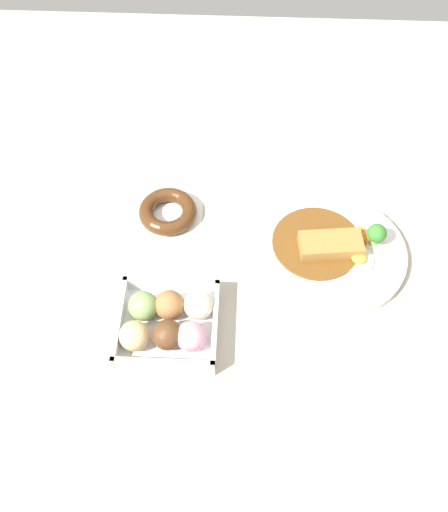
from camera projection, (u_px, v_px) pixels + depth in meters
name	position (u px, v px, depth m)	size (l,w,h in m)	color
ground_plane	(281.00, 274.00, 1.15)	(1.60, 1.60, 0.00)	#B2A893
curry_plate	(334.00, 251.00, 1.17)	(0.27, 0.27, 0.07)	white
donut_box	(168.00, 323.00, 1.06)	(0.17, 0.16, 0.06)	white
chocolate_ring_donut	(168.00, 212.00, 1.22)	(0.13, 0.13, 0.03)	white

